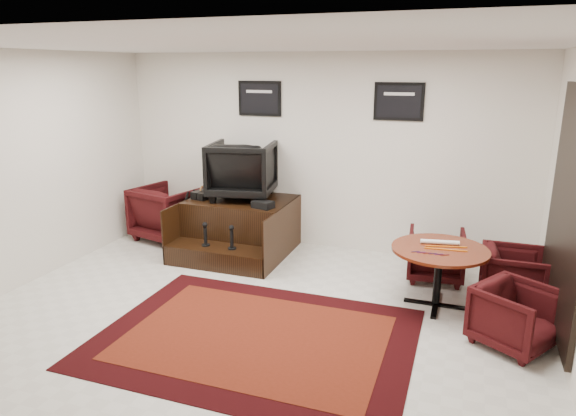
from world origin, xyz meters
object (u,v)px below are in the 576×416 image
object	(u,v)px
table_chair_back	(436,253)
meeting_table	(440,256)
shine_podium	(239,228)
armchair_side	(168,210)
table_chair_window	(513,273)
table_chair_corner	(516,314)
shine_chair	(242,167)

from	to	relation	value
table_chair_back	meeting_table	bearing A→B (deg)	90.60
shine_podium	armchair_side	distance (m)	1.29
table_chair_back	table_chair_window	xyz separation A→B (m)	(0.87, -0.40, -0.00)
armchair_side	meeting_table	world-z (taller)	armchair_side
shine_podium	table_chair_window	xyz separation A→B (m)	(3.63, -0.51, -0.00)
shine_podium	table_chair_back	xyz separation A→B (m)	(2.76, -0.11, -0.00)
armchair_side	table_chair_back	distance (m)	4.04
armchair_side	table_chair_corner	size ratio (longest dim) A/B	1.36
meeting_table	armchair_side	bearing A→B (deg)	165.74
armchair_side	meeting_table	size ratio (longest dim) A/B	0.87
meeting_table	table_chair_corner	xyz separation A→B (m)	(0.76, -0.64, -0.26)
meeting_table	table_chair_corner	bearing A→B (deg)	-40.29
table_chair_back	table_chair_window	bearing A→B (deg)	150.72
shine_podium	armchair_side	bearing A→B (deg)	173.54
armchair_side	meeting_table	bearing A→B (deg)	179.30
shine_chair	armchair_side	bearing A→B (deg)	-9.81
shine_podium	shine_chair	xyz separation A→B (m)	(0.00, 0.15, 0.86)
shine_podium	shine_chair	size ratio (longest dim) A/B	1.67
shine_podium	table_chair_window	world-z (taller)	shine_podium
table_chair_back	table_chair_window	world-z (taller)	table_chair_back
shine_podium	table_chair_corner	distance (m)	3.91
shine_podium	armchair_side	size ratio (longest dim) A/B	1.66
table_chair_window	table_chair_back	bearing A→B (deg)	65.30
armchair_side	table_chair_window	size ratio (longest dim) A/B	1.32
shine_podium	table_chair_back	size ratio (longest dim) A/B	2.18
table_chair_back	table_chair_corner	bearing A→B (deg)	115.38
table_chair_window	shine_chair	bearing A→B (deg)	79.60
armchair_side	table_chair_back	world-z (taller)	armchair_side
table_chair_back	table_chair_window	size ratio (longest dim) A/B	1.00
shine_podium	table_chair_corner	bearing A→B (deg)	-23.25
armchair_side	meeting_table	xyz separation A→B (m)	(4.11, -1.04, 0.14)
shine_podium	table_chair_back	distance (m)	2.76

